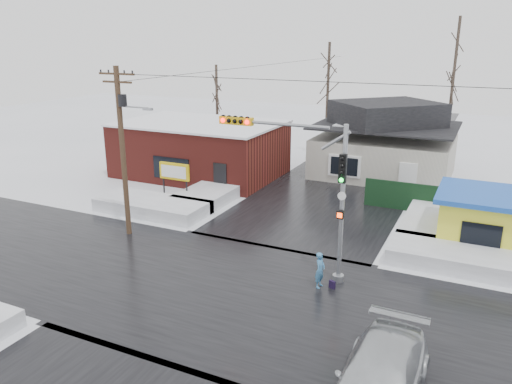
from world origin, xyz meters
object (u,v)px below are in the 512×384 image
at_px(traffic_signal, 307,179).
at_px(kiosk, 483,219).
at_px(pedestrian, 320,270).
at_px(marquee_sign, 174,173).
at_px(utility_pole, 123,143).
at_px(car, 379,381).

bearing_deg(traffic_signal, kiosk, 44.84).
bearing_deg(pedestrian, traffic_signal, 54.53).
xyz_separation_m(traffic_signal, marquee_sign, (-11.43, 6.53, -2.62)).
xyz_separation_m(utility_pole, car, (15.21, -7.61, -4.28)).
bearing_deg(utility_pole, kiosk, 20.44).
distance_m(kiosk, car, 14.29).
bearing_deg(pedestrian, car, -142.92).
height_order(kiosk, pedestrian, kiosk).
relative_size(utility_pole, kiosk, 1.96).
distance_m(utility_pole, pedestrian, 12.23).
bearing_deg(utility_pole, marquee_sign, 100.13).
bearing_deg(marquee_sign, utility_pole, -79.87).
relative_size(kiosk, pedestrian, 2.88).
relative_size(traffic_signal, pedestrian, 4.38).
height_order(traffic_signal, car, traffic_signal).
distance_m(marquee_sign, car, 21.24).
xyz_separation_m(marquee_sign, pedestrian, (12.43, -7.39, -1.12)).
xyz_separation_m(pedestrian, car, (3.85, -6.21, 0.03)).
distance_m(marquee_sign, kiosk, 18.51).
distance_m(pedestrian, car, 7.31).
distance_m(traffic_signal, utility_pole, 10.39).
xyz_separation_m(traffic_signal, pedestrian, (1.00, -0.86, -3.74)).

